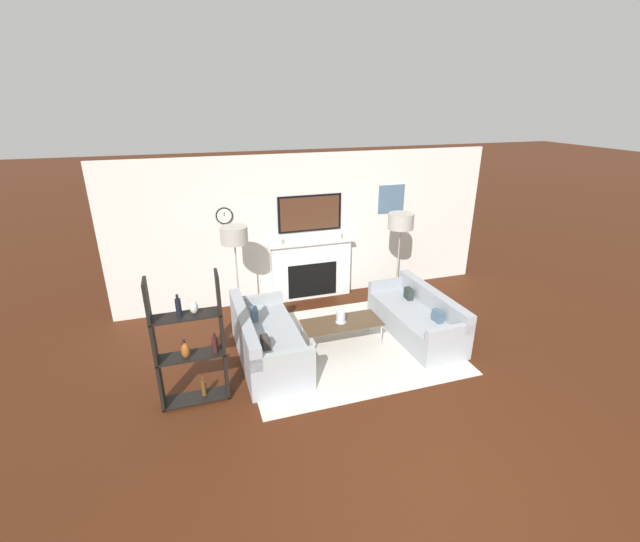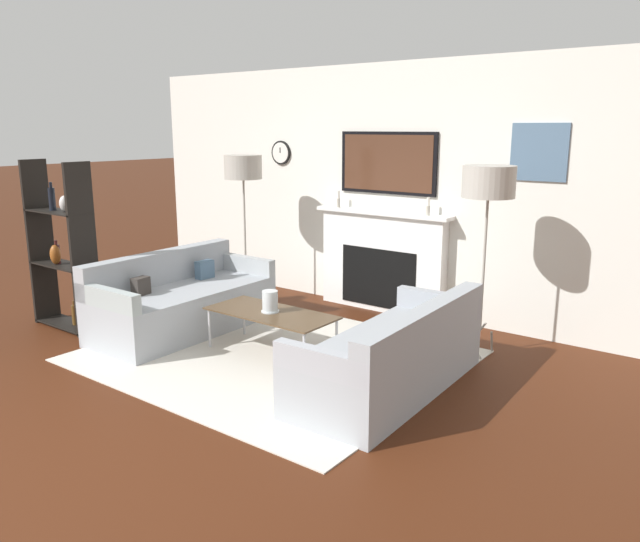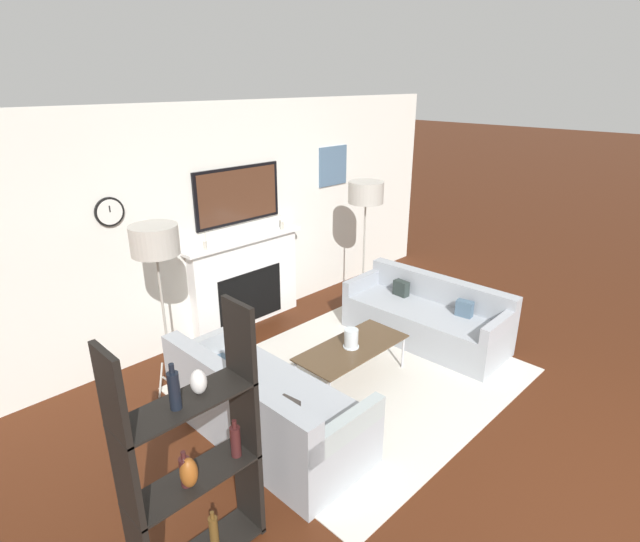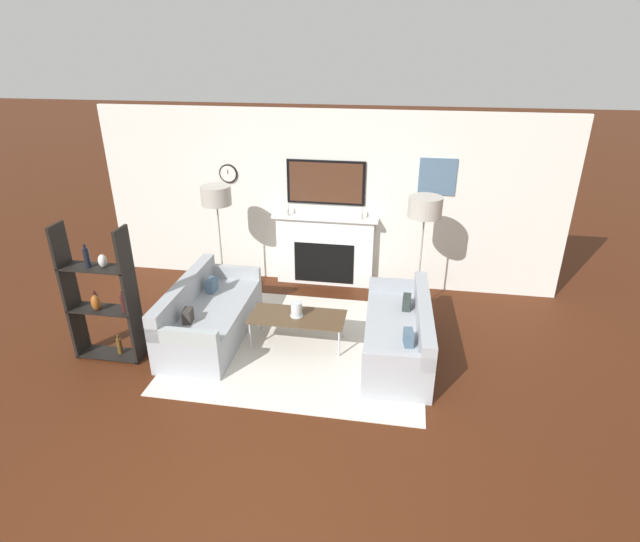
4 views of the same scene
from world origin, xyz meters
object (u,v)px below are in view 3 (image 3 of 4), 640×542
object	(u,v)px
couch_right	(426,318)
floor_lamp_right	(366,194)
floor_lamp_left	(155,242)
couch_left	(264,409)
coffee_table	(352,349)
shelf_unit	(193,458)
hurricane_candle	(351,339)

from	to	relation	value
couch_right	floor_lamp_right	world-z (taller)	floor_lamp_right
floor_lamp_right	floor_lamp_left	bearing A→B (deg)	-180.00
couch_left	couch_right	xyz separation A→B (m)	(2.47, 0.00, -0.02)
couch_left	floor_lamp_left	world-z (taller)	floor_lamp_left
floor_lamp_left	coffee_table	bearing A→B (deg)	-39.12
couch_left	floor_lamp_left	xyz separation A→B (m)	(-0.22, 1.17, 1.28)
couch_left	couch_right	world-z (taller)	couch_left
shelf_unit	couch_right	bearing A→B (deg)	10.38
coffee_table	floor_lamp_left	bearing A→B (deg)	140.88
couch_left	shelf_unit	bearing A→B (deg)	-148.17
coffee_table	floor_lamp_left	distance (m)	2.16
coffee_table	floor_lamp_left	size ratio (longest dim) A/B	0.70
couch_left	coffee_table	bearing A→B (deg)	1.74
floor_lamp_right	shelf_unit	bearing A→B (deg)	-154.04
hurricane_candle	couch_left	bearing A→B (deg)	-178.03
couch_left	floor_lamp_right	bearing A→B (deg)	23.54
couch_left	hurricane_candle	size ratio (longest dim) A/B	9.54
floor_lamp_right	coffee_table	bearing A→B (deg)	-143.08
couch_right	hurricane_candle	size ratio (longest dim) A/B	9.81
coffee_table	floor_lamp_left	world-z (taller)	floor_lamp_left
couch_right	hurricane_candle	world-z (taller)	couch_right
couch_right	shelf_unit	size ratio (longest dim) A/B	1.13
hurricane_candle	floor_lamp_right	bearing A→B (deg)	36.59
hurricane_candle	floor_lamp_left	size ratio (longest dim) A/B	0.11
hurricane_candle	shelf_unit	size ratio (longest dim) A/B	0.12
couch_left	floor_lamp_right	world-z (taller)	floor_lamp_right
coffee_table	floor_lamp_right	distance (m)	2.23
floor_lamp_left	floor_lamp_right	bearing A→B (deg)	0.00
hurricane_candle	floor_lamp_left	distance (m)	2.09
shelf_unit	hurricane_candle	bearing A→B (deg)	17.19
coffee_table	floor_lamp_right	xyz separation A→B (m)	(1.52, 1.14, 1.18)
coffee_table	hurricane_candle	distance (m)	0.11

